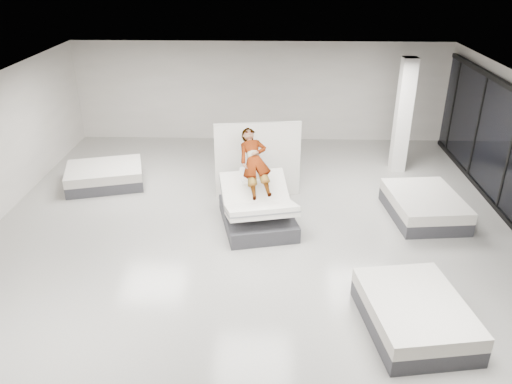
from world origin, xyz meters
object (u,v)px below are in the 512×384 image
hero_bed (257,210)px  column (403,116)px  person (255,170)px  remote (267,185)px  divider_panel (258,160)px  flat_bed_left_far (105,176)px  flat_bed_right_near (414,314)px  flat_bed_right_far (424,206)px

hero_bed → column: size_ratio=0.72×
person → remote: 0.47m
remote → column: size_ratio=0.04×
divider_panel → flat_bed_left_far: size_ratio=0.95×
column → person: bearing=-142.4°
flat_bed_right_near → column: size_ratio=0.70×
flat_bed_right_far → hero_bed: bearing=-172.5°
divider_panel → flat_bed_right_far: bearing=-22.6°
flat_bed_right_far → flat_bed_right_near: size_ratio=0.97×
flat_bed_right_near → hero_bed: bearing=128.3°
flat_bed_right_far → person: bearing=-176.9°
flat_bed_left_far → person: bearing=-23.2°
column → divider_panel: bearing=-155.2°
remote → divider_panel: (-0.26, 1.54, -0.04)m
column → flat_bed_left_far: bearing=-170.6°
remote → flat_bed_left_far: size_ratio=0.06×
hero_bed → column: bearing=40.7°
flat_bed_right_near → flat_bed_left_far: flat_bed_right_near is taller
hero_bed → column: (3.94, 3.38, 1.21)m
flat_bed_left_far → divider_panel: bearing=-6.9°
hero_bed → column: column is taller
remote → hero_bed: bearing=168.5°
person → flat_bed_right_far: (4.00, 0.22, -0.96)m
divider_panel → flat_bed_right_near: divider_panel is taller
hero_bed → person: (-0.07, 0.30, 0.86)m
hero_bed → column: 5.33m
divider_panel → column: column is taller
divider_panel → flat_bed_right_near: (2.74, -4.97, -0.70)m
hero_bed → flat_bed_right_near: bearing=-51.7°
person → column: (4.00, 3.09, 0.36)m
person → divider_panel: 1.28m
person → flat_bed_left_far: person is taller
person → column: bearing=24.9°
remote → flat_bed_left_far: 4.90m
remote → divider_panel: bearing=86.8°
person → hero_bed: bearing=-90.0°
hero_bed → divider_panel: 1.66m
remote → flat_bed_right_far: bearing=-4.9°
flat_bed_right_far → flat_bed_left_far: flat_bed_right_far is taller
divider_panel → flat_bed_right_far: (3.96, -1.03, -0.70)m
hero_bed → remote: size_ratio=16.45×
divider_panel → column: size_ratio=0.67×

